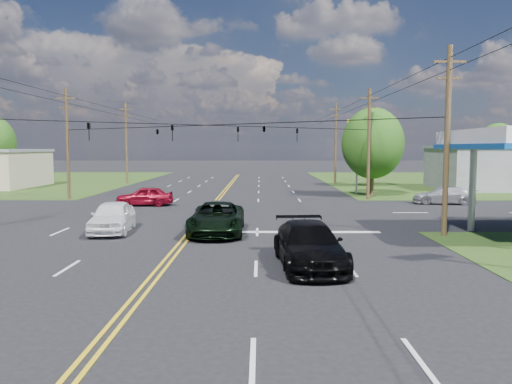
{
  "coord_description": "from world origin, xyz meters",
  "views": [
    {
      "loc": [
        3.65,
        -22.11,
        4.47
      ],
      "look_at": [
        3.42,
        6.0,
        1.97
      ],
      "focal_mm": 35.0,
      "sensor_mm": 36.0,
      "label": 1
    }
  ],
  "objects_px": {
    "tree_right_b": "(371,150)",
    "pole_se": "(447,139)",
    "pole_nw": "(68,143)",
    "pickup_dkgreen": "(217,218)",
    "pole_left_far": "(126,142)",
    "retail_ne": "(504,169)",
    "pickup_white": "(112,217)",
    "pole_right_far": "(336,142)",
    "pole_ne": "(369,143)",
    "tree_right_a": "(373,143)",
    "suv_black": "(309,245)",
    "tree_far_r": "(498,147)"
  },
  "relations": [
    {
      "from": "suv_black",
      "to": "pickup_white",
      "type": "distance_m",
      "value": 12.3
    },
    {
      "from": "pole_ne",
      "to": "tree_right_b",
      "type": "height_order",
      "value": "pole_ne"
    },
    {
      "from": "pole_right_far",
      "to": "pickup_white",
      "type": "distance_m",
      "value": 40.12
    },
    {
      "from": "pole_left_far",
      "to": "tree_right_a",
      "type": "distance_m",
      "value": 31.39
    },
    {
      "from": "tree_right_a",
      "to": "pole_se",
      "type": "bearing_deg",
      "value": -92.73
    },
    {
      "from": "pole_se",
      "to": "pole_nw",
      "type": "distance_m",
      "value": 31.62
    },
    {
      "from": "pole_right_far",
      "to": "suv_black",
      "type": "distance_m",
      "value": 44.45
    },
    {
      "from": "pole_ne",
      "to": "pickup_white",
      "type": "height_order",
      "value": "pole_ne"
    },
    {
      "from": "tree_far_r",
      "to": "suv_black",
      "type": "xyz_separation_m",
      "value": [
        -28.5,
        -45.59,
        -3.72
      ]
    },
    {
      "from": "retail_ne",
      "to": "pickup_white",
      "type": "xyz_separation_m",
      "value": [
        -34.18,
        -28.0,
        -1.37
      ]
    },
    {
      "from": "tree_right_b",
      "to": "pickup_white",
      "type": "bearing_deg",
      "value": -122.87
    },
    {
      "from": "retail_ne",
      "to": "pole_ne",
      "type": "bearing_deg",
      "value": -147.09
    },
    {
      "from": "pole_nw",
      "to": "pole_left_far",
      "type": "xyz_separation_m",
      "value": [
        0.0,
        19.0,
        0.25
      ]
    },
    {
      "from": "retail_ne",
      "to": "suv_black",
      "type": "xyz_separation_m",
      "value": [
        -24.5,
        -35.59,
        -1.38
      ]
    },
    {
      "from": "pole_se",
      "to": "tree_right_a",
      "type": "xyz_separation_m",
      "value": [
        1.0,
        21.0,
        -0.05
      ]
    },
    {
      "from": "pole_se",
      "to": "retail_ne",
      "type": "bearing_deg",
      "value": 59.62
    },
    {
      "from": "pole_nw",
      "to": "pickup_dkgreen",
      "type": "xyz_separation_m",
      "value": [
        14.41,
        -17.5,
        -4.1
      ]
    },
    {
      "from": "tree_right_a",
      "to": "pickup_white",
      "type": "height_order",
      "value": "tree_right_a"
    },
    {
      "from": "suv_black",
      "to": "pickup_white",
      "type": "bearing_deg",
      "value": 137.64
    },
    {
      "from": "pole_se",
      "to": "tree_right_a",
      "type": "bearing_deg",
      "value": 87.27
    },
    {
      "from": "pole_se",
      "to": "pole_ne",
      "type": "height_order",
      "value": "same"
    },
    {
      "from": "pole_se",
      "to": "tree_right_b",
      "type": "relative_size",
      "value": 1.34
    },
    {
      "from": "pole_nw",
      "to": "pole_se",
      "type": "bearing_deg",
      "value": -34.7
    },
    {
      "from": "tree_right_a",
      "to": "tree_far_r",
      "type": "height_order",
      "value": "tree_right_a"
    },
    {
      "from": "pole_right_far",
      "to": "pickup_dkgreen",
      "type": "relative_size",
      "value": 1.7
    },
    {
      "from": "pickup_white",
      "to": "tree_right_a",
      "type": "bearing_deg",
      "value": 42.24
    },
    {
      "from": "pole_right_far",
      "to": "tree_right_b",
      "type": "bearing_deg",
      "value": -48.81
    },
    {
      "from": "tree_right_a",
      "to": "suv_black",
      "type": "xyz_separation_m",
      "value": [
        -8.5,
        -27.59,
        -4.05
      ]
    },
    {
      "from": "pickup_dkgreen",
      "to": "pickup_white",
      "type": "height_order",
      "value": "pickup_white"
    },
    {
      "from": "pole_nw",
      "to": "pole_left_far",
      "type": "height_order",
      "value": "pole_left_far"
    },
    {
      "from": "pole_nw",
      "to": "pickup_dkgreen",
      "type": "bearing_deg",
      "value": -50.53
    },
    {
      "from": "retail_ne",
      "to": "pole_right_far",
      "type": "relative_size",
      "value": 1.4
    },
    {
      "from": "tree_right_b",
      "to": "pole_left_far",
      "type": "bearing_deg",
      "value": 172.28
    },
    {
      "from": "retail_ne",
      "to": "pickup_white",
      "type": "bearing_deg",
      "value": -140.67
    },
    {
      "from": "pole_left_far",
      "to": "pole_right_far",
      "type": "bearing_deg",
      "value": 0.0
    },
    {
      "from": "retail_ne",
      "to": "pickup_white",
      "type": "distance_m",
      "value": 44.2
    },
    {
      "from": "pole_ne",
      "to": "pole_left_far",
      "type": "xyz_separation_m",
      "value": [
        -26.0,
        19.0,
        0.25
      ]
    },
    {
      "from": "tree_right_b",
      "to": "pole_se",
      "type": "bearing_deg",
      "value": -96.05
    },
    {
      "from": "pole_ne",
      "to": "pickup_white",
      "type": "xyz_separation_m",
      "value": [
        -17.18,
        -17.0,
        -4.09
      ]
    },
    {
      "from": "pole_ne",
      "to": "pickup_dkgreen",
      "type": "relative_size",
      "value": 1.62
    },
    {
      "from": "suv_black",
      "to": "pole_left_far",
      "type": "bearing_deg",
      "value": 108.75
    },
    {
      "from": "pole_nw",
      "to": "pickup_dkgreen",
      "type": "height_order",
      "value": "pole_nw"
    },
    {
      "from": "tree_right_a",
      "to": "pickup_white",
      "type": "xyz_separation_m",
      "value": [
        -18.18,
        -20.0,
        -4.04
      ]
    },
    {
      "from": "retail_ne",
      "to": "pole_left_far",
      "type": "height_order",
      "value": "pole_left_far"
    },
    {
      "from": "pole_left_far",
      "to": "tree_right_b",
      "type": "height_order",
      "value": "pole_left_far"
    },
    {
      "from": "retail_ne",
      "to": "tree_right_b",
      "type": "bearing_deg",
      "value": 163.5
    },
    {
      "from": "pole_left_far",
      "to": "pole_right_far",
      "type": "relative_size",
      "value": 1.0
    },
    {
      "from": "pole_nw",
      "to": "retail_ne",
      "type": "bearing_deg",
      "value": 14.35
    },
    {
      "from": "pole_ne",
      "to": "pole_right_far",
      "type": "distance_m",
      "value": 19.0
    },
    {
      "from": "pole_right_far",
      "to": "pickup_dkgreen",
      "type": "distance_m",
      "value": 38.54
    }
  ]
}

